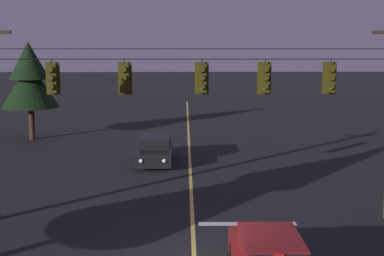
{
  "coord_description": "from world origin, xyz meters",
  "views": [
    {
      "loc": [
        -0.28,
        -13.99,
        6.35
      ],
      "look_at": [
        0.0,
        5.34,
        3.11
      ],
      "focal_mm": 50.04,
      "sensor_mm": 36.0,
      "label": 1
    }
  ],
  "objects_px": {
    "car_oncoming_lead": "(155,150)",
    "traffic_light_left_inner": "(124,78)",
    "traffic_light_leftmost": "(52,79)",
    "traffic_light_rightmost": "(330,78)",
    "traffic_light_right_inner": "(265,78)",
    "traffic_light_centre": "(202,78)",
    "tree_verge_far": "(30,78)"
  },
  "relations": [
    {
      "from": "car_oncoming_lead",
      "to": "traffic_light_left_inner",
      "type": "bearing_deg",
      "value": -93.35
    },
    {
      "from": "traffic_light_leftmost",
      "to": "car_oncoming_lead",
      "type": "distance_m",
      "value": 10.34
    },
    {
      "from": "traffic_light_leftmost",
      "to": "traffic_light_rightmost",
      "type": "distance_m",
      "value": 9.54
    },
    {
      "from": "traffic_light_right_inner",
      "to": "traffic_light_rightmost",
      "type": "relative_size",
      "value": 1.0
    },
    {
      "from": "traffic_light_leftmost",
      "to": "traffic_light_left_inner",
      "type": "bearing_deg",
      "value": 0.0
    },
    {
      "from": "traffic_light_centre",
      "to": "traffic_light_rightmost",
      "type": "xyz_separation_m",
      "value": [
        4.42,
        0.0,
        0.0
      ]
    },
    {
      "from": "traffic_light_centre",
      "to": "car_oncoming_lead",
      "type": "height_order",
      "value": "traffic_light_centre"
    },
    {
      "from": "traffic_light_leftmost",
      "to": "car_oncoming_lead",
      "type": "relative_size",
      "value": 0.28
    },
    {
      "from": "traffic_light_centre",
      "to": "tree_verge_far",
      "type": "xyz_separation_m",
      "value": [
        -10.31,
        15.4,
        -1.09
      ]
    },
    {
      "from": "traffic_light_left_inner",
      "to": "car_oncoming_lead",
      "type": "bearing_deg",
      "value": 86.65
    },
    {
      "from": "traffic_light_left_inner",
      "to": "traffic_light_rightmost",
      "type": "xyz_separation_m",
      "value": [
        7.07,
        0.0,
        0.0
      ]
    },
    {
      "from": "traffic_light_left_inner",
      "to": "tree_verge_far",
      "type": "xyz_separation_m",
      "value": [
        -7.67,
        15.4,
        -1.09
      ]
    },
    {
      "from": "traffic_light_left_inner",
      "to": "traffic_light_centre",
      "type": "distance_m",
      "value": 2.65
    },
    {
      "from": "car_oncoming_lead",
      "to": "traffic_light_right_inner",
      "type": "bearing_deg",
      "value": -64.22
    },
    {
      "from": "traffic_light_leftmost",
      "to": "traffic_light_centre",
      "type": "relative_size",
      "value": 1.0
    },
    {
      "from": "traffic_light_centre",
      "to": "tree_verge_far",
      "type": "bearing_deg",
      "value": 123.81
    },
    {
      "from": "traffic_light_left_inner",
      "to": "traffic_light_centre",
      "type": "xyz_separation_m",
      "value": [
        2.65,
        0.0,
        0.0
      ]
    },
    {
      "from": "traffic_light_centre",
      "to": "traffic_light_rightmost",
      "type": "distance_m",
      "value": 4.42
    },
    {
      "from": "car_oncoming_lead",
      "to": "tree_verge_far",
      "type": "bearing_deg",
      "value": 141.5
    },
    {
      "from": "traffic_light_right_inner",
      "to": "traffic_light_rightmost",
      "type": "distance_m",
      "value": 2.26
    },
    {
      "from": "traffic_light_leftmost",
      "to": "tree_verge_far",
      "type": "height_order",
      "value": "tree_verge_far"
    },
    {
      "from": "traffic_light_centre",
      "to": "traffic_light_left_inner",
      "type": "bearing_deg",
      "value": 180.0
    },
    {
      "from": "traffic_light_rightmost",
      "to": "tree_verge_far",
      "type": "bearing_deg",
      "value": 133.74
    },
    {
      "from": "traffic_light_left_inner",
      "to": "traffic_light_leftmost",
      "type": "bearing_deg",
      "value": 180.0
    },
    {
      "from": "traffic_light_left_inner",
      "to": "tree_verge_far",
      "type": "relative_size",
      "value": 0.2
    },
    {
      "from": "traffic_light_rightmost",
      "to": "car_oncoming_lead",
      "type": "bearing_deg",
      "value": 126.39
    },
    {
      "from": "traffic_light_leftmost",
      "to": "traffic_light_left_inner",
      "type": "distance_m",
      "value": 2.47
    },
    {
      "from": "traffic_light_right_inner",
      "to": "tree_verge_far",
      "type": "distance_m",
      "value": 19.85
    },
    {
      "from": "traffic_light_rightmost",
      "to": "traffic_light_centre",
      "type": "bearing_deg",
      "value": 180.0
    },
    {
      "from": "traffic_light_right_inner",
      "to": "car_oncoming_lead",
      "type": "bearing_deg",
      "value": 115.78
    },
    {
      "from": "traffic_light_leftmost",
      "to": "car_oncoming_lead",
      "type": "bearing_deg",
      "value": 71.39
    },
    {
      "from": "traffic_light_rightmost",
      "to": "car_oncoming_lead",
      "type": "xyz_separation_m",
      "value": [
        -6.55,
        8.89,
        -4.36
      ]
    }
  ]
}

